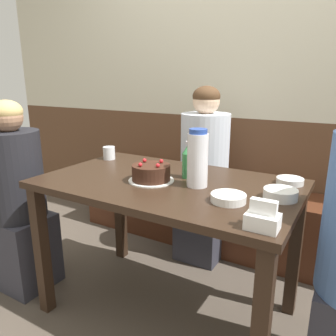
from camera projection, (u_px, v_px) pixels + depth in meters
The scene contains 14 objects.
ground_plane at pixel (168, 309), 1.82m from camera, with size 12.00×12.00×0.00m, color #4C4238.
back_wall at pixel (241, 77), 2.36m from camera, with size 4.80×0.04×2.50m.
bench_seat at pixel (224, 217), 2.45m from camera, with size 2.37×0.38×0.48m.
dining_table at pixel (168, 201), 1.65m from camera, with size 1.26×0.76×0.75m.
birthday_cake at pixel (151, 173), 1.61m from camera, with size 0.23×0.23×0.10m.
water_pitcher at pixel (198, 158), 1.51m from camera, with size 0.10×0.10×0.27m.
soju_bottle at pixel (188, 161), 1.65m from camera, with size 0.06×0.06×0.19m.
napkin_holder at pixel (263, 219), 1.09m from camera, with size 0.11×0.08×0.11m.
bowl_soup_white at pixel (228, 198), 1.34m from camera, with size 0.15×0.15×0.03m.
bowl_rice_small at pixel (290, 181), 1.57m from camera, with size 0.13×0.13×0.03m.
bowl_side_dish at pixel (280, 194), 1.37m from camera, with size 0.14×0.14×0.04m.
glass_water_tall at pixel (109, 153), 2.04m from camera, with size 0.07×0.07×0.08m.
person_teal_shirt at pixel (18, 204), 1.93m from camera, with size 0.34×0.32×1.13m.
person_pale_blue_shirt at pixel (204, 180), 2.25m from camera, with size 0.32×0.34×1.20m.
Camera 1 is at (0.79, -1.33, 1.24)m, focal length 35.00 mm.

